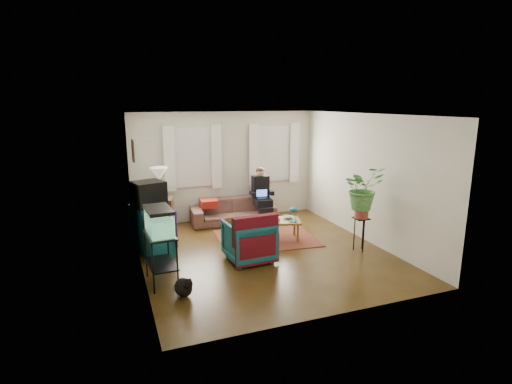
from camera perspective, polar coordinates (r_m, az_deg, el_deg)
name	(u,v)px	position (r m, az deg, el deg)	size (l,w,h in m)	color
floor	(263,252)	(7.75, 1.05, -8.57)	(4.50, 5.00, 0.01)	#4F2B14
ceiling	(264,115)	(7.23, 1.14, 11.01)	(4.50, 5.00, 0.01)	white
wall_back	(226,166)	(9.71, -4.37, 3.71)	(4.50, 0.01, 2.60)	silver
wall_front	(336,224)	(5.21, 11.31, -4.44)	(4.50, 0.01, 2.60)	silver
wall_left	(138,196)	(6.90, -16.56, -0.52)	(0.01, 5.00, 2.60)	silver
wall_right	(366,178)	(8.46, 15.41, 1.94)	(0.01, 5.00, 2.60)	silver
window_left	(193,158)	(9.47, -9.03, 4.89)	(1.08, 0.04, 1.38)	white
window_right	(273,154)	(10.07, 2.51, 5.50)	(1.08, 0.04, 1.38)	white
curtains_left	(193,158)	(9.39, -8.93, 4.83)	(1.36, 0.06, 1.50)	white
curtains_right	(275,154)	(10.00, 2.69, 5.44)	(1.36, 0.06, 1.50)	white
picture_frame	(133,151)	(7.63, -17.10, 5.65)	(0.04, 0.32, 0.40)	#3D2616
area_rug	(266,238)	(8.50, 1.49, -6.58)	(2.00, 1.60, 0.01)	maroon
sofa	(233,207)	(9.49, -3.32, -2.14)	(1.97, 0.78, 0.77)	brown
seated_person	(261,197)	(9.62, 0.79, -0.67)	(0.49, 0.61, 1.17)	black
side_table	(161,215)	(9.10, -13.40, -3.16)	(0.52, 0.52, 0.76)	#382315
table_lamp	(159,184)	(8.94, -13.63, 1.17)	(0.39, 0.39, 0.69)	white
dresser	(152,230)	(7.82, -14.67, -5.33)	(0.50, 1.00, 0.90)	#105861
crt_tv	(148,194)	(7.74, -15.12, -0.27)	(0.55, 0.50, 0.48)	black
aquarium_stand	(161,259)	(6.54, -13.40, -9.25)	(0.41, 0.73, 0.82)	black
aquarium	(159,221)	(6.33, -13.69, -4.01)	(0.37, 0.67, 0.43)	#7FD899
black_cat	(183,285)	(6.15, -10.34, -13.00)	(0.26, 0.40, 0.34)	black
armchair	(249,239)	(7.25, -1.04, -6.69)	(0.80, 0.74, 0.82)	#125A6E
serape_throw	(256,235)	(6.92, -0.02, -6.15)	(0.82, 0.19, 0.67)	#9E0A0A
coffee_table	(275,230)	(8.38, 2.73, -5.39)	(1.02, 0.56, 0.42)	brown
cup_a	(264,219)	(8.19, 1.21, -3.93)	(0.12, 0.12, 0.09)	white
cup_b	(278,220)	(8.15, 3.21, -4.04)	(0.09, 0.09, 0.09)	beige
bowl	(288,217)	(8.43, 4.56, -3.62)	(0.20, 0.20, 0.05)	white
snack_tray	(261,217)	(8.42, 0.75, -3.66)	(0.32, 0.32, 0.04)	#B21414
birdcage	(293,215)	(8.19, 5.33, -3.23)	(0.17, 0.17, 0.30)	#115B6B
plant_stand	(360,234)	(7.97, 14.66, -5.87)	(0.28, 0.28, 0.66)	black
potted_plant	(363,195)	(7.76, 14.99, -0.36)	(0.75, 0.65, 0.84)	#599947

